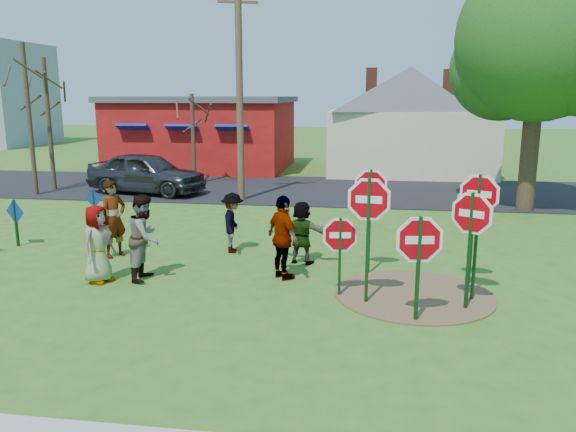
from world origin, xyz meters
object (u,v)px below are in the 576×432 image
stop_sign_d (474,210)px  person_b (114,219)px  person_a (98,244)px  suv (146,173)px  stop_sign_b (370,195)px  utility_pole (239,85)px  leafy_tree (543,48)px  stop_sign_a (340,240)px  stop_sign_c (478,208)px

stop_sign_d → person_b: size_ratio=1.18×
person_a → stop_sign_d: bearing=-66.8°
person_a → suv: bearing=33.1°
stop_sign_b → person_b: (-6.28, 0.48, -0.85)m
stop_sign_b → utility_pole: 10.06m
stop_sign_d → leafy_tree: bearing=81.1°
suv → utility_pole: 5.48m
person_a → suv: (-3.28, 10.72, 0.02)m
utility_pole → person_b: bearing=-100.0°
leafy_tree → person_a: bearing=-140.2°
stop_sign_b → person_a: bearing=-162.8°
stop_sign_a → stop_sign_b: size_ratio=0.69×
stop_sign_b → person_b: stop_sign_b is taller
person_a → utility_pole: utility_pole is taller
leafy_tree → person_b: bearing=-147.6°
utility_pole → leafy_tree: leafy_tree is taller
stop_sign_a → stop_sign_d: 2.97m
leafy_tree → suv: bearing=174.8°
stop_sign_c → stop_sign_b: bearing=167.4°
stop_sign_a → leafy_tree: 12.11m
stop_sign_a → stop_sign_c: stop_sign_c is taller
stop_sign_d → person_a: stop_sign_d is taller
stop_sign_a → stop_sign_b: stop_sign_b is taller
person_a → suv: size_ratio=0.35×
stop_sign_d → leafy_tree: size_ratio=0.27×
stop_sign_a → suv: (-8.46, 10.84, -0.28)m
stop_sign_c → suv: 15.44m
stop_sign_a → stop_sign_d: stop_sign_d is taller
stop_sign_c → person_b: 8.59m
leafy_tree → stop_sign_d: bearing=-111.9°
stop_sign_d → person_b: (-8.43, 0.92, -0.65)m
stop_sign_d → utility_pole: 11.63m
suv → stop_sign_b: bearing=-123.5°
stop_sign_c → leafy_tree: size_ratio=0.31×
stop_sign_a → person_b: bearing=153.8°
stop_sign_c → person_b: bearing=-170.6°
stop_sign_d → person_a: 7.99m
stop_sign_a → person_b: (-5.71, 2.02, -0.19)m
stop_sign_d → leafy_tree: leafy_tree is taller
person_b → stop_sign_a: bearing=-80.8°
stop_sign_a → suv: stop_sign_a is taller
stop_sign_c → person_b: size_ratio=1.37×
stop_sign_d → suv: bearing=152.0°
stop_sign_c → person_a: size_ratio=1.56×
stop_sign_d → utility_pole: size_ratio=0.28×
stop_sign_a → stop_sign_d: (2.72, 1.10, 0.46)m
stop_sign_b → person_a: size_ratio=1.48×
utility_pole → stop_sign_b: bearing=-59.9°
stop_sign_a → utility_pole: (-4.31, 9.96, 3.18)m
person_b → suv: 9.24m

